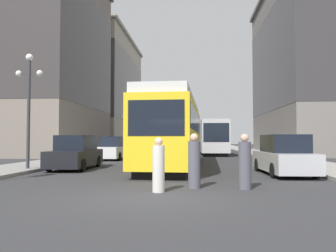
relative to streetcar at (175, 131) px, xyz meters
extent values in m
plane|color=#303033|center=(-0.01, -10.64, -2.10)|extent=(200.00, 200.00, 0.00)
cube|color=gray|center=(-8.22, 29.36, -2.03)|extent=(3.30, 120.00, 0.15)
cube|color=gray|center=(8.20, 29.36, -2.03)|extent=(3.30, 120.00, 0.15)
cube|color=black|center=(0.00, 0.01, -1.93)|extent=(2.73, 13.07, 0.35)
cube|color=yellow|center=(0.00, 0.01, -0.20)|extent=(3.17, 14.22, 3.10)
cube|color=black|center=(0.00, 0.01, 0.50)|extent=(3.18, 13.65, 1.08)
cube|color=silver|center=(0.00, 0.01, 1.57)|extent=(2.95, 13.92, 0.44)
cube|color=black|center=(-0.28, -7.02, 0.34)|extent=(2.21, 0.17, 1.40)
sphere|color=#F2EACC|center=(-0.29, -7.09, -1.30)|extent=(0.24, 0.24, 0.24)
cube|color=black|center=(2.91, 15.85, -1.93)|extent=(2.49, 10.55, 0.35)
cube|color=#B7B7BA|center=(2.91, 15.85, -0.20)|extent=(2.90, 11.48, 3.10)
cube|color=black|center=(2.91, 15.85, 0.34)|extent=(2.92, 11.02, 1.30)
cube|color=black|center=(3.08, 10.18, 0.11)|extent=(2.31, 0.15, 1.71)
cylinder|color=black|center=(-6.19, 4.86, -1.78)|extent=(0.21, 0.65, 0.64)
cylinder|color=black|center=(-6.06, 7.89, -1.78)|extent=(0.21, 0.65, 0.64)
cylinder|color=black|center=(-4.48, 4.79, -1.78)|extent=(0.21, 0.65, 0.64)
cylinder|color=black|center=(-4.35, 7.82, -1.78)|extent=(0.21, 0.65, 0.64)
cube|color=silver|center=(-5.27, 6.34, -1.50)|extent=(2.01, 4.97, 0.84)
cube|color=black|center=(-5.27, 6.46, -0.68)|extent=(1.70, 2.76, 0.80)
cylinder|color=black|center=(-6.18, 20.74, -1.78)|extent=(0.21, 0.65, 0.64)
cylinder|color=black|center=(-6.07, 23.56, -1.78)|extent=(0.21, 0.65, 0.64)
cylinder|color=black|center=(-4.47, 20.67, -1.78)|extent=(0.21, 0.65, 0.64)
cylinder|color=black|center=(-4.36, 23.49, -1.78)|extent=(0.21, 0.65, 0.64)
cube|color=black|center=(-5.27, 22.11, -1.50)|extent=(1.98, 4.63, 0.84)
cube|color=black|center=(-5.27, 22.23, -0.68)|extent=(1.68, 2.57, 0.80)
cylinder|color=black|center=(6.05, -2.58, -1.78)|extent=(0.20, 0.65, 0.64)
cylinder|color=black|center=(6.16, -5.55, -1.78)|extent=(0.20, 0.65, 0.64)
cylinder|color=black|center=(4.34, -2.64, -1.78)|extent=(0.20, 0.65, 0.64)
cylinder|color=black|center=(4.45, -5.61, -1.78)|extent=(0.20, 0.65, 0.64)
cube|color=#B2B2B7|center=(5.25, -4.10, -1.50)|extent=(1.98, 4.86, 0.84)
cube|color=black|center=(5.26, -4.21, -0.68)|extent=(1.68, 2.69, 0.80)
cylinder|color=black|center=(-6.08, -3.64, -1.78)|extent=(0.20, 0.65, 0.64)
cylinder|color=black|center=(-6.17, -0.70, -1.78)|extent=(0.20, 0.65, 0.64)
cylinder|color=black|center=(-4.37, -3.59, -1.78)|extent=(0.20, 0.65, 0.64)
cylinder|color=black|center=(-4.46, -0.64, -1.78)|extent=(0.20, 0.65, 0.64)
cube|color=black|center=(-5.27, -2.14, -1.50)|extent=(1.94, 4.81, 0.84)
cube|color=black|center=(-5.27, -2.03, -0.68)|extent=(1.66, 2.66, 0.80)
cylinder|color=#4C4C56|center=(1.19, -8.70, -1.33)|extent=(0.41, 0.41, 1.55)
sphere|color=tan|center=(1.19, -8.70, -0.43)|extent=(0.28, 0.28, 0.28)
cylinder|color=beige|center=(0.10, -9.59, -1.39)|extent=(0.37, 0.37, 1.43)
sphere|color=tan|center=(0.10, -9.59, -0.56)|extent=(0.25, 0.25, 0.25)
cylinder|color=#4C4C56|center=(2.82, -8.79, -1.33)|extent=(0.40, 0.40, 1.53)
sphere|color=tan|center=(2.82, -8.79, -0.44)|extent=(0.27, 0.27, 0.27)
cylinder|color=#333338|center=(-7.17, -3.68, 0.78)|extent=(0.16, 0.16, 5.46)
sphere|color=white|center=(-7.17, -3.68, 3.67)|extent=(0.36, 0.36, 0.36)
sphere|color=white|center=(-7.72, -3.68, 2.86)|extent=(0.31, 0.31, 0.31)
sphere|color=white|center=(-6.62, -3.68, 2.86)|extent=(0.31, 0.31, 0.31)
cube|color=#333338|center=(-7.17, -3.68, 2.86)|extent=(1.10, 0.06, 0.06)
cylinder|color=#333338|center=(-7.17, 20.27, 0.41)|extent=(0.16, 0.16, 4.73)
sphere|color=white|center=(-7.17, 20.27, 2.94)|extent=(0.36, 0.36, 0.36)
sphere|color=white|center=(-7.72, 20.27, 2.21)|extent=(0.31, 0.31, 0.31)
sphere|color=white|center=(-6.62, 20.27, 2.21)|extent=(0.31, 0.31, 0.31)
cube|color=#333338|center=(-7.17, 20.27, 2.21)|extent=(1.10, 0.06, 0.06)
cube|color=slate|center=(-16.82, 14.52, 7.81)|extent=(13.90, 16.28, 19.82)
cube|color=#3D3838|center=(-16.82, 14.52, 8.80)|extent=(13.94, 16.32, 11.89)
cube|color=#B2A893|center=(-16.50, 35.82, 7.09)|extent=(13.25, 22.15, 18.39)
cube|color=#595451|center=(-16.50, 35.82, 8.01)|extent=(13.29, 22.19, 11.03)
cube|color=gray|center=(-16.50, 35.82, 16.54)|extent=(13.85, 22.75, 0.50)
cube|color=slate|center=(17.23, 19.99, 7.57)|extent=(14.75, 21.27, 19.35)
cube|color=#383538|center=(17.23, 19.99, 8.54)|extent=(14.79, 21.31, 11.61)
camera|label=1|loc=(1.23, -19.71, -0.48)|focal=35.43mm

